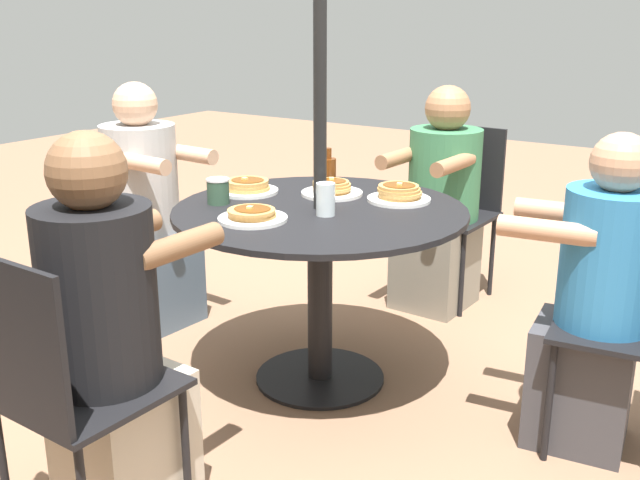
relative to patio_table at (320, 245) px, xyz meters
name	(u,v)px	position (x,y,z in m)	size (l,w,h in m)	color
ground_plane	(320,378)	(0.00, 0.00, -0.57)	(12.00, 12.00, 0.00)	#8C664C
patio_table	(320,245)	(0.00, 0.00, 0.00)	(1.13, 1.13, 0.72)	black
umbrella_pole	(320,129)	(0.00, 0.00, 0.45)	(0.05, 0.05, 2.04)	black
patio_chair_north	(61,381)	(0.03, 1.19, -0.07)	(0.43, 0.43, 0.87)	black
diner_north	(111,348)	(0.03, 1.02, -0.04)	(0.34, 0.50, 1.15)	beige
diner_east	(595,308)	(-1.01, -0.13, -0.07)	(0.51, 0.36, 1.09)	#3D3D42
patio_chair_south	(456,201)	(-0.04, -1.19, -0.07)	(0.43, 0.43, 0.87)	black
diner_south	(440,208)	(-0.04, -1.02, -0.07)	(0.37, 0.55, 1.10)	gray
patio_chair_west	(124,214)	(1.19, -0.07, -0.07)	(0.44, 0.44, 0.87)	black
diner_west	(147,216)	(1.02, -0.06, -0.06)	(0.52, 0.37, 1.14)	slate
pancake_plate_a	(399,194)	(-0.20, -0.27, 0.17)	(0.25, 0.25, 0.08)	white
pancake_plate_b	(252,215)	(0.11, 0.28, 0.17)	(0.25, 0.25, 0.05)	white
pancake_plate_c	(248,187)	(0.39, -0.04, 0.17)	(0.25, 0.25, 0.06)	white
pancake_plate_d	(332,189)	(0.08, -0.20, 0.17)	(0.25, 0.25, 0.07)	white
syrup_bottle	(328,169)	(0.21, -0.38, 0.21)	(0.09, 0.07, 0.15)	#602D0F
coffee_cup	(218,191)	(0.37, 0.16, 0.20)	(0.09, 0.09, 0.10)	#33513D
drinking_glass_a	(326,199)	(-0.07, 0.07, 0.21)	(0.07, 0.07, 0.12)	silver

